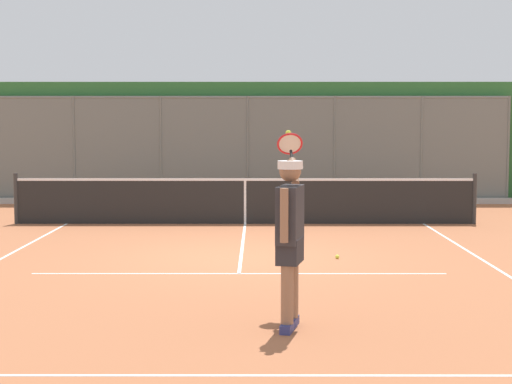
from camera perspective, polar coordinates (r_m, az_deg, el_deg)
ground_plane at (r=12.97m, az=-1.06°, el=-4.58°), size 60.00×60.00×0.00m
court_line_markings at (r=11.36m, az=-1.22°, el=-5.92°), size 7.58×10.33×0.01m
fence_backdrop at (r=22.09m, az=-0.57°, el=3.48°), size 16.73×1.37×3.20m
tennis_net at (r=17.11m, az=-0.77°, el=-0.60°), size 9.74×0.09×1.07m
tennis_player at (r=8.39m, az=2.39°, el=-2.62°), size 0.34×1.45×2.05m
tennis_ball_by_sideline at (r=12.87m, az=5.71°, el=-4.53°), size 0.07×0.07×0.07m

